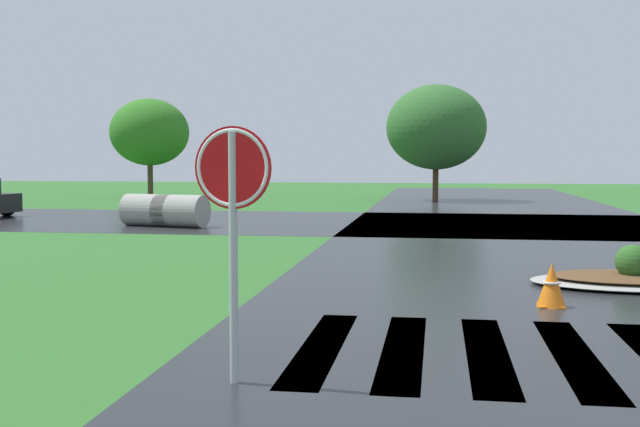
{
  "coord_description": "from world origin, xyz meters",
  "views": [
    {
      "loc": [
        -2.35,
        -2.68,
        2.1
      ],
      "look_at": [
        -4.86,
        13.81,
        0.88
      ],
      "focal_mm": 43.3,
      "sensor_mm": 36.0,
      "label": 1
    }
  ],
  "objects_px": {
    "drainage_pipe_stack": "(165,210)",
    "stop_sign": "(233,194)",
    "traffic_cone": "(552,285)",
    "median_island": "(632,278)"
  },
  "relations": [
    {
      "from": "drainage_pipe_stack",
      "to": "stop_sign",
      "type": "bearing_deg",
      "value": -67.8
    },
    {
      "from": "stop_sign",
      "to": "traffic_cone",
      "type": "xyz_separation_m",
      "value": [
        3.45,
        4.23,
        -1.46
      ]
    },
    {
      "from": "traffic_cone",
      "to": "stop_sign",
      "type": "bearing_deg",
      "value": -129.19
    },
    {
      "from": "median_island",
      "to": "traffic_cone",
      "type": "bearing_deg",
      "value": -127.79
    },
    {
      "from": "stop_sign",
      "to": "traffic_cone",
      "type": "bearing_deg",
      "value": 61.02
    },
    {
      "from": "stop_sign",
      "to": "drainage_pipe_stack",
      "type": "height_order",
      "value": "stop_sign"
    },
    {
      "from": "median_island",
      "to": "traffic_cone",
      "type": "height_order",
      "value": "median_island"
    },
    {
      "from": "drainage_pipe_stack",
      "to": "traffic_cone",
      "type": "height_order",
      "value": "drainage_pipe_stack"
    },
    {
      "from": "median_island",
      "to": "traffic_cone",
      "type": "distance_m",
      "value": 2.56
    },
    {
      "from": "drainage_pipe_stack",
      "to": "traffic_cone",
      "type": "relative_size",
      "value": 4.43
    }
  ]
}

